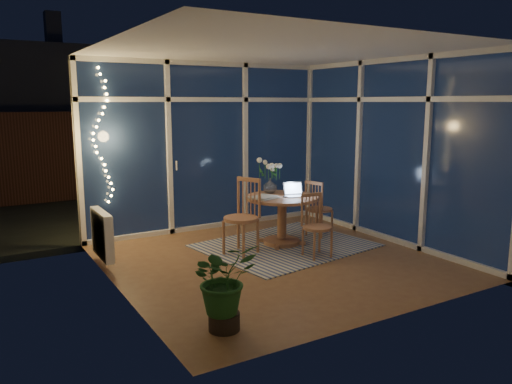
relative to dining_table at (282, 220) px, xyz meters
The scene contains 25 objects.
floor 0.82m from the dining_table, 129.77° to the right, with size 4.00×4.00×0.00m, color brown.
ceiling 2.37m from the dining_table, 129.77° to the right, with size 4.00×4.00×0.00m, color white.
wall_back 1.78m from the dining_table, 108.46° to the left, with size 4.00×0.04×2.60m, color beige.
wall_front 2.78m from the dining_table, 100.49° to the right, with size 4.00×0.04×2.60m, color beige.
wall_left 2.71m from the dining_table, 166.98° to the right, with size 0.04×4.00×2.60m, color beige.
wall_right 1.89m from the dining_table, 20.60° to the right, with size 0.04×4.00×2.60m, color beige.
window_wall_back 1.75m from the dining_table, 108.95° to the left, with size 4.00×0.10×2.60m, color white.
window_wall_right 1.85m from the dining_table, 21.10° to the right, with size 0.10×4.00×2.60m, color white.
radiator 2.44m from the dining_table, behind, with size 0.10×0.70×0.58m, color white.
fairy_lights 2.76m from the dining_table, 148.42° to the left, with size 0.24×0.10×1.85m, color #FCC865, non-canonical shape.
garden_patio 4.45m from the dining_table, 89.70° to the left, with size 12.00×6.00×0.10m, color black.
garden_fence 4.98m from the dining_table, 95.52° to the left, with size 11.00×0.08×1.80m, color #351D13.
neighbour_roof 8.14m from the dining_table, 91.28° to the left, with size 7.00×3.00×2.20m, color #34373E.
garden_shrubs 3.10m from the dining_table, 114.30° to the left, with size 0.90×0.90×0.90m, color black.
rug 0.35m from the dining_table, 90.00° to the right, with size 2.20×1.76×0.01m, color beige.
dining_table is the anchor object (origin of this frame).
chair_left 0.76m from the dining_table, behind, with size 0.47×0.47×1.02m, color #9F6447.
chair_right 0.74m from the dining_table, ahead, with size 0.40×0.40×0.86m, color #9F6447.
chair_front 0.74m from the dining_table, 85.33° to the right, with size 0.39×0.39×0.84m, color #9F6447.
laptop 0.49m from the dining_table, 29.37° to the right, with size 0.28×0.25×0.21m, color #B7B7BB, non-canonical shape.
flower_vase 0.55m from the dining_table, 90.44° to the left, with size 0.20×0.20×0.21m, color silver.
bowl 0.55m from the dining_table, 29.76° to the left, with size 0.15×0.15×0.04m, color silver.
newspapers 0.46m from the dining_table, behind, with size 0.34×0.26×0.02m, color #BBB9B1.
phone 0.36m from the dining_table, 62.46° to the right, with size 0.12×0.06×0.01m, color black.
potted_plant 2.78m from the dining_table, 133.95° to the right, with size 0.54×0.47×0.76m, color #1B4C1D.
Camera 1 is at (-3.31, -5.14, 1.99)m, focal length 35.00 mm.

